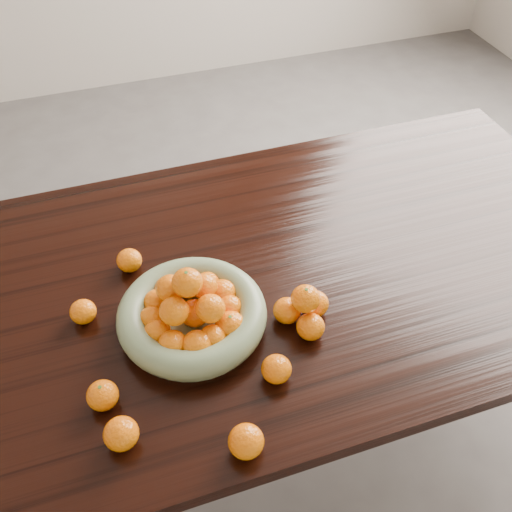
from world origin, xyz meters
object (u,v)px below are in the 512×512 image
object	(u,v)px
fruit_bowl	(192,313)
orange_pyramid	(305,310)
loose_orange_0	(103,395)
dining_table	(252,297)

from	to	relation	value
fruit_bowl	orange_pyramid	size ratio (longest dim) A/B	2.54
fruit_bowl	loose_orange_0	bearing A→B (deg)	-148.00
orange_pyramid	fruit_bowl	bearing A→B (deg)	164.10
dining_table	loose_orange_0	distance (m)	0.49
dining_table	orange_pyramid	size ratio (longest dim) A/B	14.95
fruit_bowl	orange_pyramid	bearing A→B (deg)	-15.90
loose_orange_0	dining_table	bearing A→B (deg)	32.21
dining_table	loose_orange_0	world-z (taller)	loose_orange_0
loose_orange_0	fruit_bowl	bearing A→B (deg)	32.00
fruit_bowl	loose_orange_0	world-z (taller)	fruit_bowl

